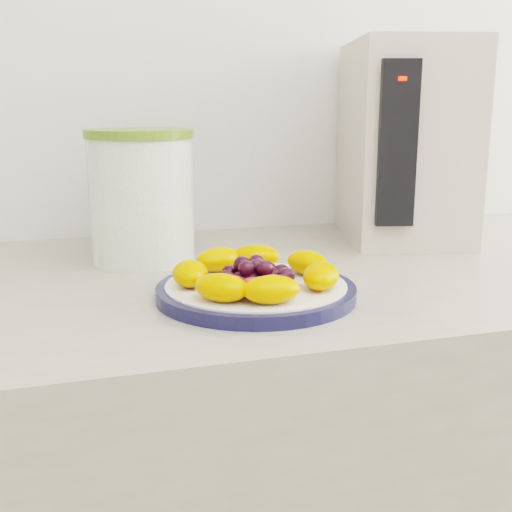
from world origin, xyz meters
name	(u,v)px	position (x,y,z in m)	size (l,w,h in m)	color
plate_rim	(256,292)	(-0.12, 1.08, 0.91)	(0.23, 0.23, 0.01)	#15173C
plate_face	(256,291)	(-0.12, 1.08, 0.91)	(0.21, 0.21, 0.02)	white
canister	(142,201)	(-0.22, 1.30, 0.99)	(0.14, 0.14, 0.17)	#446820
canister_lid	(139,134)	(-0.22, 1.30, 1.08)	(0.15, 0.15, 0.01)	#5B7925
appliance_body	(405,142)	(0.22, 1.34, 1.06)	(0.18, 0.25, 0.32)	beige
appliance_panel	(397,144)	(0.14, 1.23, 1.06)	(0.05, 0.02, 0.24)	black
appliance_led	(402,79)	(0.14, 1.22, 1.15)	(0.01, 0.01, 0.01)	#FF0C05
fruit_plate	(255,273)	(-0.12, 1.07, 0.93)	(0.20, 0.20, 0.03)	orange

